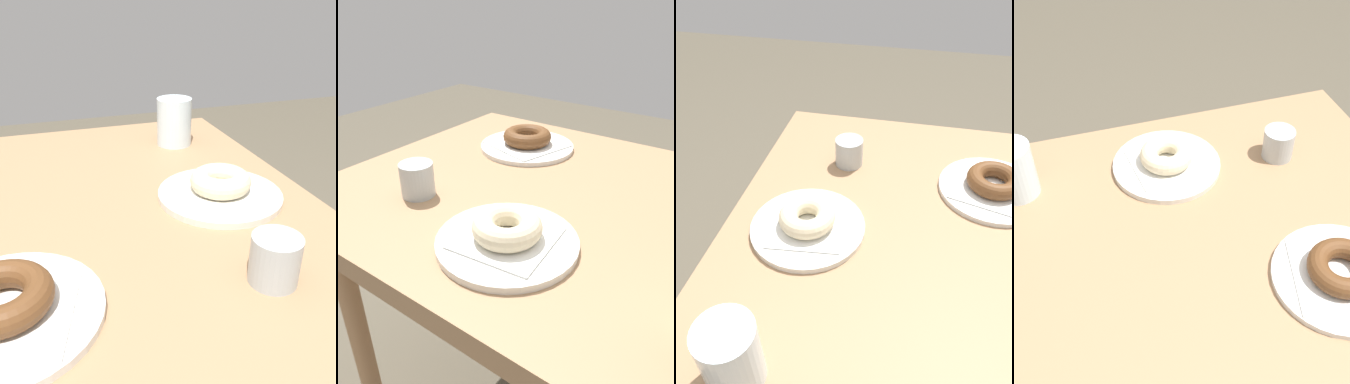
# 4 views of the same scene
# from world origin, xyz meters

# --- Properties ---
(table) EXTENTS (0.92, 0.70, 0.70)m
(table) POSITION_xyz_m (0.00, 0.00, 0.61)
(table) COLOR #9F7853
(table) RESTS_ON ground_plane
(plate_sugar_ring) EXTENTS (0.22, 0.22, 0.01)m
(plate_sugar_ring) POSITION_xyz_m (-0.01, -0.19, 0.71)
(plate_sugar_ring) COLOR silver
(plate_sugar_ring) RESTS_ON table
(napkin_sugar_ring) EXTENTS (0.15, 0.15, 0.00)m
(napkin_sugar_ring) POSITION_xyz_m (-0.01, -0.19, 0.71)
(napkin_sugar_ring) COLOR white
(napkin_sugar_ring) RESTS_ON plate_sugar_ring
(donut_sugar_ring) EXTENTS (0.11, 0.11, 0.04)m
(donut_sugar_ring) POSITION_xyz_m (-0.01, -0.19, 0.73)
(donut_sugar_ring) COLOR beige
(donut_sugar_ring) RESTS_ON napkin_sugar_ring
(plate_chocolate_ring) EXTENTS (0.22, 0.22, 0.01)m
(plate_chocolate_ring) POSITION_xyz_m (-0.20, 0.16, 0.71)
(plate_chocolate_ring) COLOR silver
(plate_chocolate_ring) RESTS_ON table
(napkin_chocolate_ring) EXTENTS (0.19, 0.19, 0.00)m
(napkin_chocolate_ring) POSITION_xyz_m (-0.20, 0.16, 0.71)
(napkin_chocolate_ring) COLOR white
(napkin_chocolate_ring) RESTS_ON plate_chocolate_ring
(donut_chocolate_ring) EXTENTS (0.11, 0.11, 0.03)m
(donut_chocolate_ring) POSITION_xyz_m (-0.20, 0.16, 0.73)
(donut_chocolate_ring) COLOR brown
(donut_chocolate_ring) RESTS_ON napkin_chocolate_ring
(sugar_jar) EXTENTS (0.06, 0.06, 0.06)m
(sugar_jar) POSITION_xyz_m (-0.24, -0.15, 0.73)
(sugar_jar) COLOR #ADB5B7
(sugar_jar) RESTS_ON table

